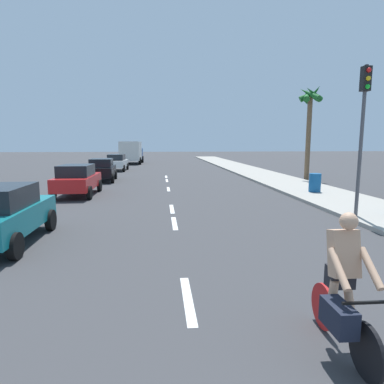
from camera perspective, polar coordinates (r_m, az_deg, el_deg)
The scene contains 17 objects.
ground_plane at distance 19.02m, azimuth -4.07°, elevation 0.40°, with size 160.00×160.00×0.00m, color #38383A.
sidewalk_strip at distance 22.52m, azimuth 15.90°, elevation 1.54°, with size 3.60×80.00×0.14m, color #9E998E.
lane_stripe_2 at distance 5.99m, azimuth -0.72°, elevation -17.92°, with size 0.16×1.80×0.01m, color white.
lane_stripe_3 at distance 11.13m, azimuth -3.04°, elevation -5.37°, with size 0.16×1.80×0.01m, color white.
lane_stripe_4 at distance 13.49m, azimuth -3.48°, elevation -2.92°, with size 0.16×1.80×0.01m, color white.
lane_stripe_5 at distance 19.24m, azimuth -4.08°, elevation 0.51°, with size 0.16×1.80×0.01m, color white.
lane_stripe_6 at distance 23.62m, azimuth -4.35°, elevation 1.99°, with size 0.16×1.80×0.01m, color white.
lane_stripe_7 at distance 26.27m, azimuth -4.46°, elevation 2.64°, with size 0.16×1.80×0.01m, color white.
cyclist at distance 4.72m, azimuth 24.44°, elevation -15.21°, with size 0.62×1.71×1.82m.
parked_car_teal at distance 10.00m, azimuth -29.97°, elevation -3.22°, with size 1.84×3.87×1.57m.
parked_car_red at distance 17.76m, azimuth -19.11°, elevation 2.10°, with size 1.87×3.99×1.57m.
parked_car_black at distance 23.99m, azimuth -15.22°, elevation 3.81°, with size 1.99×3.96×1.57m.
parked_car_white at distance 32.55m, azimuth -12.78°, elevation 5.05°, with size 1.91×3.92×1.57m.
delivery_truck at distance 43.14m, azimuth -10.37°, elevation 6.81°, with size 2.80×6.30×2.80m.
palm_tree_far at distance 25.05m, azimuth 19.62°, elevation 13.53°, with size 1.83×1.75×6.64m.
traffic_signal at distance 12.74m, azimuth 27.36°, elevation 11.79°, with size 0.28×0.33×5.20m.
trash_bin_far at distance 18.30m, azimuth 20.37°, elevation 1.51°, with size 0.60×0.60×0.95m, color #14518C.
Camera 1 is at (-0.44, 1.18, 2.67)m, focal length 31.03 mm.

